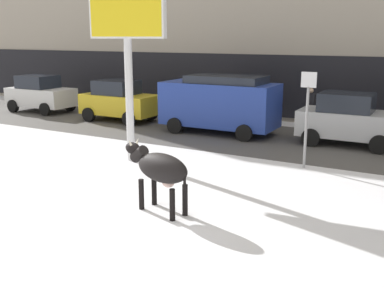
# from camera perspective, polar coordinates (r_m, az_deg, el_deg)

# --- Properties ---
(ground_plane) EXTENTS (120.00, 120.00, 0.00)m
(ground_plane) POSITION_cam_1_polar(r_m,az_deg,el_deg) (10.15, -9.65, -8.96)
(ground_plane) COLOR white
(road_strip) EXTENTS (60.00, 5.60, 0.01)m
(road_strip) POSITION_cam_1_polar(r_m,az_deg,el_deg) (17.65, 8.69, 0.66)
(road_strip) COLOR #514F4C
(road_strip) RESTS_ON ground
(cow_black) EXTENTS (1.94, 0.90, 1.54)m
(cow_black) POSITION_cam_1_polar(r_m,az_deg,el_deg) (10.03, -3.99, -3.07)
(cow_black) COLOR black
(cow_black) RESTS_ON ground
(billboard) EXTENTS (2.53, 0.45, 5.56)m
(billboard) POSITION_cam_1_polar(r_m,az_deg,el_deg) (14.09, -8.13, 15.20)
(billboard) COLOR silver
(billboard) RESTS_ON ground
(car_white_hatchback) EXTENTS (3.51, 1.94, 1.86)m
(car_white_hatchback) POSITION_cam_1_polar(r_m,az_deg,el_deg) (24.94, -18.36, 5.96)
(car_white_hatchback) COLOR white
(car_white_hatchback) RESTS_ON ground
(car_yellow_hatchback) EXTENTS (3.51, 1.94, 1.86)m
(car_yellow_hatchback) POSITION_cam_1_polar(r_m,az_deg,el_deg) (21.35, -9.07, 5.34)
(car_yellow_hatchback) COLOR gold
(car_yellow_hatchback) RESTS_ON ground
(car_blue_van) EXTENTS (4.62, 2.15, 2.32)m
(car_blue_van) POSITION_cam_1_polar(r_m,az_deg,el_deg) (18.33, 3.48, 5.19)
(car_blue_van) COLOR #233D9E
(car_blue_van) RESTS_ON ground
(car_silver_hatchback) EXTENTS (3.51, 1.94, 1.86)m
(car_silver_hatchback) POSITION_cam_1_polar(r_m,az_deg,el_deg) (17.21, 18.94, 2.90)
(car_silver_hatchback) COLOR #B7BABF
(car_silver_hatchback) RESTS_ON ground
(pedestrian_by_cars) EXTENTS (0.36, 0.24, 1.73)m
(pedestrian_by_cars) POSITION_cam_1_polar(r_m,az_deg,el_deg) (21.31, 2.33, 5.35)
(pedestrian_by_cars) COLOR #282833
(pedestrian_by_cars) RESTS_ON ground
(pedestrian_far_left) EXTENTS (0.36, 0.24, 1.73)m
(pedestrian_far_left) POSITION_cam_1_polar(r_m,az_deg,el_deg) (19.67, 14.49, 4.28)
(pedestrian_far_left) COLOR #282833
(pedestrian_far_left) RESTS_ON ground
(street_sign) EXTENTS (0.44, 0.08, 2.82)m
(street_sign) POSITION_cam_1_polar(r_m,az_deg,el_deg) (13.68, 14.13, 3.87)
(street_sign) COLOR gray
(street_sign) RESTS_ON ground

